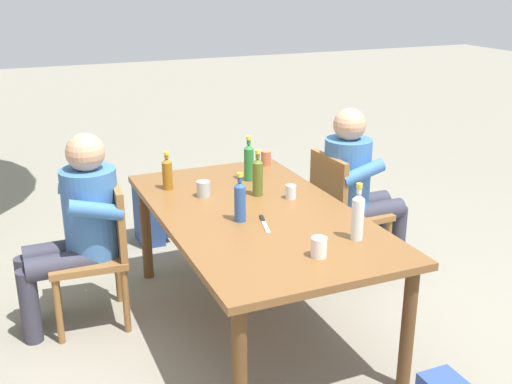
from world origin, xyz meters
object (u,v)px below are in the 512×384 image
Objects in this scene: person_in_plaid_shirt at (78,223)px; cup_terracotta at (266,158)px; table_knife at (264,223)px; cup_steel at (203,189)px; chair_near_right at (342,207)px; cup_glass at (291,192)px; bottle_amber at (167,173)px; dining_table at (256,224)px; chair_far_right at (100,246)px; bottle_clear at (358,215)px; bottle_olive at (258,176)px; bottle_green at (249,162)px; cup_white at (319,247)px; backpack_by_near_side at (150,215)px; person_in_white_shirt at (356,182)px; bottle_blue at (240,200)px.

person_in_plaid_shirt reaches higher than cup_terracotta.
person_in_plaid_shirt reaches higher than table_knife.
table_knife is (-0.54, -0.16, -0.04)m from cup_steel.
chair_near_right reaches higher than cup_glass.
bottle_amber is (0.16, -0.58, 0.18)m from person_in_plaid_shirt.
dining_table is 2.18× the size of chair_far_right.
bottle_clear is at bearing -149.81° from dining_table.
cup_terracotta reaches higher than table_knife.
chair_near_right is at bearing -76.66° from bottle_olive.
bottle_green is at bearing 79.33° from chair_near_right.
bottle_olive is at bearing -4.80° from cup_white.
chair_far_right is 1.34m from cup_terracotta.
person_in_plaid_shirt is at bearing 86.80° from chair_far_right.
table_knife is at bearing 160.99° from bottle_olive.
cup_terracotta is 1.09m from table_knife.
person_in_plaid_shirt reaches higher than chair_near_right.
backpack_by_near_side is at bearing -4.74° from bottle_amber.
person_in_plaid_shirt is 11.39× the size of cup_terracotta.
dining_table is at bearing 3.69° from cup_white.
person_in_white_shirt is at bearing -87.85° from chair_near_right.
table_knife is 0.51× the size of backpack_by_near_side.
cup_terracotta is (0.38, 0.41, 0.29)m from chair_near_right.
chair_near_right is 3.02× the size of bottle_olive.
chair_near_right is at bearing -61.98° from bottle_blue.
bottle_amber reaches higher than chair_near_right.
chair_near_right is at bearing -27.44° from bottle_clear.
person_in_white_shirt is at bearing -98.85° from bottle_green.
person_in_plaid_shirt is 1.61m from bottle_clear.
bottle_amber is 2.49× the size of cup_steel.
chair_far_right is at bearing 38.86° from cup_white.
cup_glass is (-0.31, 0.66, 0.12)m from person_in_white_shirt.
chair_near_right is 1.16m from bottle_clear.
cup_white is at bearing -171.31° from backpack_by_near_side.
person_in_plaid_shirt is (0.00, 1.88, 0.00)m from person_in_white_shirt.
bottle_green is 0.76m from table_knife.
cup_glass is 0.43m from table_knife.
bottle_blue is (-0.51, 0.96, 0.36)m from chair_near_right.
person_in_plaid_shirt is 0.76m from cup_steel.
table_knife is (0.38, 0.35, -0.13)m from bottle_clear.
bottle_olive reaches higher than chair_far_right.
person_in_plaid_shirt reaches higher than cup_white.
cup_white is (-0.78, 0.24, 0.01)m from cup_glass.
bottle_amber reaches higher than backpack_by_near_side.
cup_terracotta is at bearing -27.64° from dining_table.
cup_white is (-1.09, 0.90, 0.13)m from person_in_white_shirt.
cup_steel is at bearing -144.05° from bottle_amber.
bottle_blue is 2.83× the size of cup_steel.
bottle_blue is at bearing -172.51° from cup_steel.
chair_near_right is at bearing -61.29° from cup_glass.
dining_table is 0.20m from table_knife.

